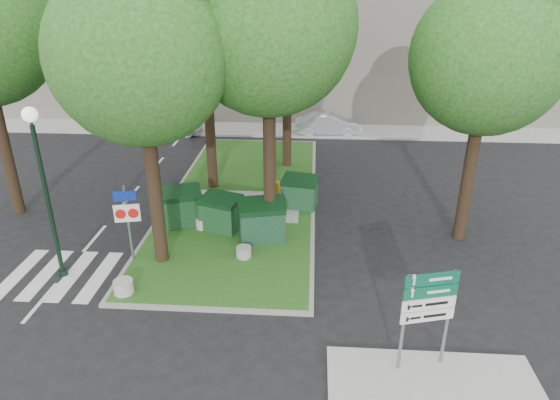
# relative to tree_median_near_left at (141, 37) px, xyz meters

# --- Properties ---
(ground) EXTENTS (120.00, 120.00, 0.00)m
(ground) POSITION_rel_tree_median_near_left_xyz_m (1.41, -2.56, -7.32)
(ground) COLOR black
(ground) RESTS_ON ground
(median_island) EXTENTS (6.00, 16.00, 0.12)m
(median_island) POSITION_rel_tree_median_near_left_xyz_m (1.91, 5.44, -7.26)
(median_island) COLOR #164B15
(median_island) RESTS_ON ground
(median_kerb) EXTENTS (6.30, 16.30, 0.10)m
(median_kerb) POSITION_rel_tree_median_near_left_xyz_m (1.91, 5.44, -7.27)
(median_kerb) COLOR gray
(median_kerb) RESTS_ON ground
(building_sidewalk) EXTENTS (42.00, 3.00, 0.12)m
(building_sidewalk) POSITION_rel_tree_median_near_left_xyz_m (1.41, 15.94, -7.26)
(building_sidewalk) COLOR #999993
(building_sidewalk) RESTS_ON ground
(zebra_crossing) EXTENTS (5.00, 3.00, 0.01)m
(zebra_crossing) POSITION_rel_tree_median_near_left_xyz_m (-2.34, -1.06, -7.31)
(zebra_crossing) COLOR silver
(zebra_crossing) RESTS_ON ground
(tree_median_near_left) EXTENTS (5.20, 5.20, 10.53)m
(tree_median_near_left) POSITION_rel_tree_median_near_left_xyz_m (0.00, 0.00, 0.00)
(tree_median_near_left) COLOR black
(tree_median_near_left) RESTS_ON ground
(tree_median_near_right) EXTENTS (5.60, 5.60, 11.46)m
(tree_median_near_right) POSITION_rel_tree_median_near_left_xyz_m (3.50, 2.00, 0.67)
(tree_median_near_right) COLOR black
(tree_median_near_right) RESTS_ON ground
(tree_median_mid) EXTENTS (4.80, 4.80, 9.99)m
(tree_median_mid) POSITION_rel_tree_median_near_left_xyz_m (0.50, 6.50, -0.34)
(tree_median_mid) COLOR black
(tree_median_mid) RESTS_ON ground
(tree_street_right) EXTENTS (5.00, 5.00, 10.06)m
(tree_street_right) POSITION_rel_tree_median_near_left_xyz_m (10.50, 2.50, -0.33)
(tree_street_right) COLOR black
(tree_street_right) RESTS_ON ground
(dumpster_a) EXTENTS (1.87, 1.58, 1.47)m
(dumpster_a) POSITION_rel_tree_median_near_left_xyz_m (-0.07, 2.59, -6.49)
(dumpster_a) COLOR #0E3416
(dumpster_a) RESTS_ON median_island
(dumpster_b) EXTENTS (1.73, 1.47, 1.36)m
(dumpster_b) POSITION_rel_tree_median_near_left_xyz_m (1.53, 2.32, -6.54)
(dumpster_b) COLOR #113B19
(dumpster_b) RESTS_ON median_island
(dumpster_c) EXTENTS (1.85, 1.49, 1.52)m
(dumpster_c) POSITION_rel_tree_median_near_left_xyz_m (3.13, 1.60, -6.47)
(dumpster_c) COLOR #0F341E
(dumpster_c) RESTS_ON median_island
(dumpster_d) EXTENTS (1.59, 1.24, 1.33)m
(dumpster_d) POSITION_rel_tree_median_near_left_xyz_m (4.41, 4.53, -6.56)
(dumpster_d) COLOR #144222
(dumpster_d) RESTS_ON median_island
(bollard_left) EXTENTS (0.59, 0.59, 0.42)m
(bollard_left) POSITION_rel_tree_median_near_left_xyz_m (-0.69, -2.06, -6.99)
(bollard_left) COLOR #AEAFA9
(bollard_left) RESTS_ON median_island
(bollard_right) EXTENTS (0.52, 0.52, 0.37)m
(bollard_right) POSITION_rel_tree_median_near_left_xyz_m (2.65, 0.29, -7.01)
(bollard_right) COLOR gray
(bollard_right) RESTS_ON median_island
(bollard_mid) EXTENTS (0.57, 0.57, 0.41)m
(bollard_mid) POSITION_rel_tree_median_near_left_xyz_m (0.83, 2.34, -6.99)
(bollard_mid) COLOR #AEADA8
(bollard_mid) RESTS_ON median_island
(litter_bin) EXTENTS (0.43, 0.43, 0.76)m
(litter_bin) POSITION_rel_tree_median_near_left_xyz_m (3.34, 5.28, -6.82)
(litter_bin) COLOR orange
(litter_bin) RESTS_ON median_island
(street_lamp) EXTENTS (0.44, 0.44, 5.55)m
(street_lamp) POSITION_rel_tree_median_near_left_xyz_m (-3.10, -1.06, -3.83)
(street_lamp) COLOR black
(street_lamp) RESTS_ON ground
(traffic_sign_pole) EXTENTS (0.83, 0.22, 2.79)m
(traffic_sign_pole) POSITION_rel_tree_median_near_left_xyz_m (-1.09, -0.07, -5.53)
(traffic_sign_pole) COLOR slate
(traffic_sign_pole) RESTS_ON ground
(directional_sign) EXTENTS (1.30, 0.39, 2.66)m
(directional_sign) POSITION_rel_tree_median_near_left_xyz_m (7.68, -4.56, -5.43)
(directional_sign) COLOR slate
(directional_sign) RESTS_ON sidewalk_corner
(car_white) EXTENTS (4.60, 2.02, 1.54)m
(car_white) POSITION_rel_tree_median_near_left_xyz_m (-4.10, 14.79, -6.55)
(car_white) COLOR silver
(car_white) RESTS_ON ground
(car_silver) EXTENTS (4.10, 1.68, 1.32)m
(car_silver) POSITION_rel_tree_median_near_left_xyz_m (5.80, 15.37, -6.66)
(car_silver) COLOR #ACADB4
(car_silver) RESTS_ON ground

